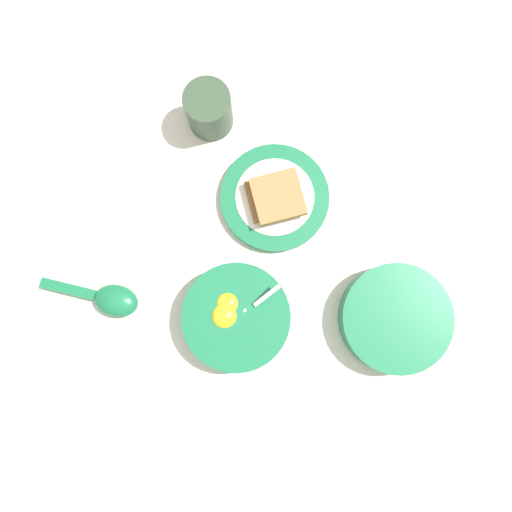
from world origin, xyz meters
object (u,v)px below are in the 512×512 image
object	(u,v)px
soup_spoon	(109,299)
drinking_cup	(209,110)
egg_bowl	(236,317)
toast_sandwich	(275,197)
toast_plate	(275,198)
congee_bowl	(395,318)

from	to	relation	value
soup_spoon	drinking_cup	size ratio (longest dim) A/B	1.91
egg_bowl	toast_sandwich	size ratio (longest dim) A/B	1.48
toast_sandwich	soup_spoon	distance (m)	0.33
toast_plate	drinking_cup	distance (m)	0.19
egg_bowl	congee_bowl	world-z (taller)	egg_bowl
toast_plate	soup_spoon	distance (m)	0.33
toast_plate	toast_sandwich	xyz separation A→B (m)	(-0.00, -0.00, 0.03)
egg_bowl	drinking_cup	world-z (taller)	drinking_cup
congee_bowl	toast_sandwich	bearing A→B (deg)	65.11
toast_sandwich	toast_plate	bearing A→B (deg)	15.66
toast_plate	drinking_cup	bearing A→B (deg)	58.90
toast_plate	soup_spoon	size ratio (longest dim) A/B	1.08
toast_plate	toast_sandwich	distance (m)	0.03
toast_sandwich	congee_bowl	xyz separation A→B (m)	(-0.12, -0.26, -0.01)
egg_bowl	drinking_cup	distance (m)	0.36
drinking_cup	toast_plate	bearing A→B (deg)	-121.10
toast_plate	soup_spoon	xyz separation A→B (m)	(-0.27, 0.20, 0.01)
egg_bowl	toast_sandwich	xyz separation A→B (m)	(0.21, 0.01, 0.01)
egg_bowl	toast_sandwich	bearing A→B (deg)	2.92
egg_bowl	toast_sandwich	world-z (taller)	egg_bowl
soup_spoon	congee_bowl	distance (m)	0.48
toast_sandwich	soup_spoon	size ratio (longest dim) A/B	0.69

